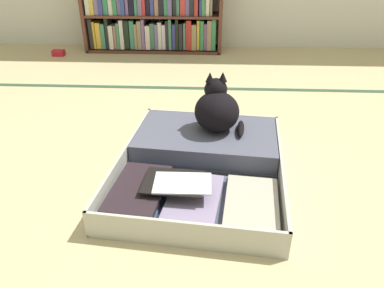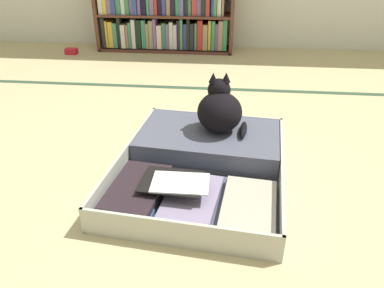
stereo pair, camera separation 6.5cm
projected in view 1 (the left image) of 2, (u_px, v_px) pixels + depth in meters
The scene contains 5 objects.
ground_plane at pixel (183, 200), 1.44m from camera, with size 10.00×10.00×0.00m, color tan.
tatami_border at pixel (196, 88), 2.52m from camera, with size 4.80×0.05×0.00m.
open_suitcase at pixel (202, 158), 1.63m from camera, with size 0.76×0.93×0.11m.
black_cat at pixel (217, 109), 1.70m from camera, with size 0.26×0.25×0.27m.
small_red_pouch at pixel (58, 53), 3.22m from camera, with size 0.10×0.07×0.05m.
Camera 1 is at (0.09, -1.14, 0.89)m, focal length 34.31 mm.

